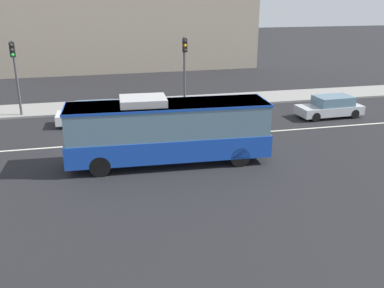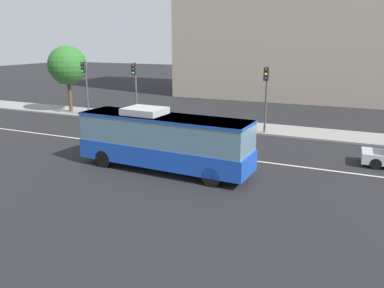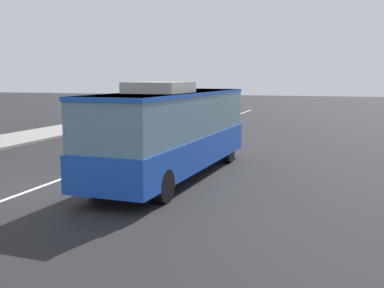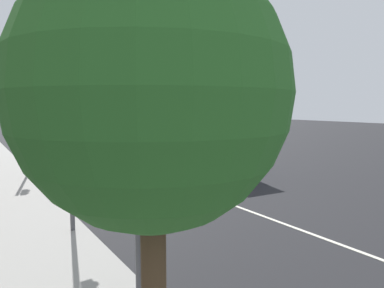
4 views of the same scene
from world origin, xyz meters
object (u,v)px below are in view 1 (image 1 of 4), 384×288
traffic_light_near_corner (15,66)px  traffic_light_far_corner (185,60)px  sedan_silver (330,107)px  transit_bus (168,129)px  sedan_white (93,114)px

traffic_light_near_corner → traffic_light_far_corner: bearing=86.9°
traffic_light_near_corner → sedan_silver: bearing=74.7°
sedan_silver → traffic_light_far_corner: bearing=-28.9°
sedan_silver → traffic_light_far_corner: 10.80m
transit_bus → sedan_silver: bearing=27.9°
traffic_light_far_corner → sedan_silver: bearing=66.8°
transit_bus → traffic_light_near_corner: traffic_light_near_corner is taller
transit_bus → sedan_white: size_ratio=2.22×
sedan_silver → sedan_white: bearing=-9.2°
sedan_white → traffic_light_far_corner: size_ratio=0.88×
transit_bus → traffic_light_far_corner: (3.14, 10.51, 1.75)m
transit_bus → sedan_silver: size_ratio=2.21×
sedan_white → traffic_light_near_corner: 6.32m
sedan_white → traffic_light_near_corner: (-4.88, 2.85, 2.84)m
sedan_white → sedan_silver: bearing=175.1°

